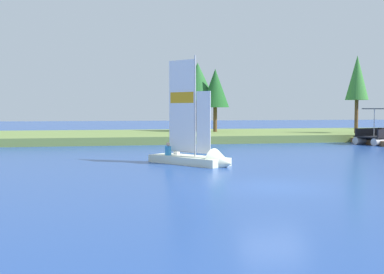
# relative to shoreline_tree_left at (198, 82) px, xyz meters

# --- Properties ---
(ground_plane) EXTENTS (200.00, 200.00, 0.00)m
(ground_plane) POSITION_rel_shoreline_tree_left_xyz_m (-3.31, -30.07, -5.59)
(ground_plane) COLOR #234793
(shore_bank) EXTENTS (80.00, 13.93, 0.65)m
(shore_bank) POSITION_rel_shoreline_tree_left_xyz_m (-3.31, -2.03, -5.26)
(shore_bank) COLOR olive
(shore_bank) RESTS_ON ground
(shoreline_tree_left) EXTENTS (3.54, 3.54, 6.88)m
(shoreline_tree_left) POSITION_rel_shoreline_tree_left_xyz_m (0.00, 0.00, 0.00)
(shoreline_tree_left) COLOR brown
(shoreline_tree_left) RESTS_ON shore_bank
(shoreline_tree_midleft) EXTENTS (2.74, 2.74, 6.17)m
(shoreline_tree_midleft) POSITION_rel_shoreline_tree_left_xyz_m (1.47, -1.41, -0.69)
(shoreline_tree_midleft) COLOR brown
(shoreline_tree_midleft) RESTS_ON shore_bank
(shoreline_tree_centre) EXTENTS (2.09, 2.09, 7.19)m
(shoreline_tree_centre) POSITION_rel_shoreline_tree_left_xyz_m (13.78, -6.32, 0.14)
(shoreline_tree_centre) COLOR brown
(shoreline_tree_centre) RESTS_ON shore_bank
(wooden_dock) EXTENTS (1.70, 5.74, 0.40)m
(wooden_dock) POSITION_rel_shoreline_tree_left_xyz_m (12.59, -11.37, -5.39)
(wooden_dock) COLOR brown
(wooden_dock) RESTS_ON ground
(sailboat) EXTENTS (4.29, 4.83, 6.16)m
(sailboat) POSITION_rel_shoreline_tree_left_xyz_m (-4.47, -22.83, -5.17)
(sailboat) COLOR silver
(sailboat) RESTS_ON ground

